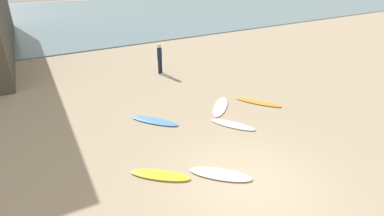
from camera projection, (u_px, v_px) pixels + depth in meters
ground_plane at (249, 183)px, 8.93m from camera, size 120.00×120.00×0.00m
ocean_water at (44, 18)px, 38.06m from camera, size 120.00×40.00×0.08m
surfboard_0 at (233, 124)px, 12.19m from camera, size 1.42×1.97×0.07m
surfboard_1 at (155, 121)px, 12.47m from camera, size 1.69×2.08×0.08m
surfboard_2 at (258, 102)px, 14.20m from camera, size 1.51×2.19×0.08m
surfboard_3 at (220, 107)px, 13.77m from camera, size 2.02×1.94×0.07m
surfboard_4 at (220, 174)px, 9.25m from camera, size 1.78×1.86×0.08m
surfboard_5 at (160, 175)px, 9.21m from camera, size 1.74×1.71×0.08m
beachgoer_near at (160, 57)px, 17.79m from camera, size 0.38×0.38×1.79m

